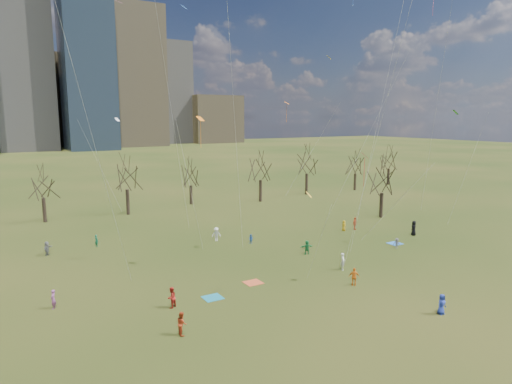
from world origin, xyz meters
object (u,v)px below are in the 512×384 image
blanket_navy (395,243)px  blanket_crimson (253,283)px  person_1 (343,261)px  blanket_teal (213,298)px  person_4 (354,277)px  person_2 (182,323)px  person_0 (442,304)px

blanket_navy → blanket_crimson: bearing=-173.0°
blanket_crimson → person_1: size_ratio=0.91×
blanket_teal → person_1: bearing=-0.6°
blanket_teal → person_1: size_ratio=0.91×
blanket_teal → blanket_crimson: 4.98m
blanket_crimson → person_4: person_4 is taller
person_2 → person_4: person_2 is taller
blanket_crimson → person_0: size_ratio=0.98×
blanket_navy → person_0: bearing=-127.7°
blanket_crimson → person_4: bearing=-35.3°
person_0 → person_1: person_1 is taller
blanket_navy → person_2: size_ratio=0.94×
person_1 → person_4: (-2.05, -3.90, -0.03)m
blanket_crimson → person_1: (9.65, -1.48, 0.87)m
person_2 → blanket_crimson: bearing=-50.0°
blanket_teal → blanket_crimson: bearing=15.5°
person_0 → person_4: size_ratio=0.96×
blanket_navy → person_1: 12.78m
blanket_crimson → person_1: 9.80m
person_2 → person_1: bearing=-69.3°
person_4 → blanket_crimson: bearing=7.0°
blanket_navy → person_4: bearing=-150.3°
blanket_crimson → person_2: bearing=-146.7°
person_0 → person_1: bearing=87.7°
blanket_teal → blanket_navy: (26.50, 3.99, 0.00)m
person_2 → person_4: bearing=-80.3°
person_1 → person_4: person_1 is taller
blanket_navy → person_2: person_2 is taller
person_0 → person_2: (-18.80, 7.19, 0.03)m
person_1 → blanket_navy: bearing=-34.9°
person_1 → person_4: 4.40m
blanket_crimson → person_1: person_1 is taller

